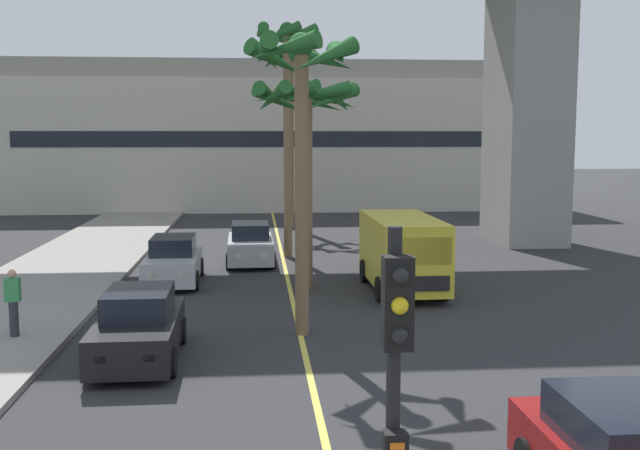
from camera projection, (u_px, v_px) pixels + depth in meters
name	position (u px, v px, depth m)	size (l,w,h in m)	color
lane_stripe_center	(292.00, 298.00, 23.15)	(0.14, 56.00, 0.01)	#DBCC4C
pier_building_backdrop	(270.00, 137.00, 51.87)	(35.62, 8.04, 9.75)	beige
car_queue_front	(139.00, 328.00, 16.72)	(1.88, 4.12, 1.56)	black
car_queue_second	(250.00, 245.00, 29.40)	(1.88, 4.13, 1.56)	#B7BABF
car_queue_third	(173.00, 262.00, 25.48)	(1.87, 4.12, 1.56)	#B7BABF
delivery_van	(402.00, 251.00, 24.14)	(2.19, 5.26, 2.36)	yellow
traffic_light_median_near	(395.00, 407.00, 6.25)	(0.24, 0.37, 4.20)	black
palm_tree_near_median	(290.00, 83.00, 40.00)	(3.22, 3.23, 9.44)	brown
palm_tree_mid_median	(302.00, 92.00, 18.26)	(2.86, 2.92, 7.38)	brown
palm_tree_far_median	(288.00, 72.00, 30.12)	(2.55, 2.74, 9.37)	brown
palm_tree_farthest_median	(304.00, 121.00, 23.90)	(3.48, 3.51, 6.67)	brown
pedestrian_far_along	(13.00, 302.00, 18.11)	(0.34, 0.22, 1.62)	#2D2D38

